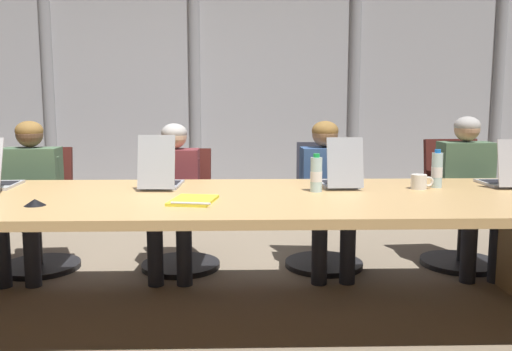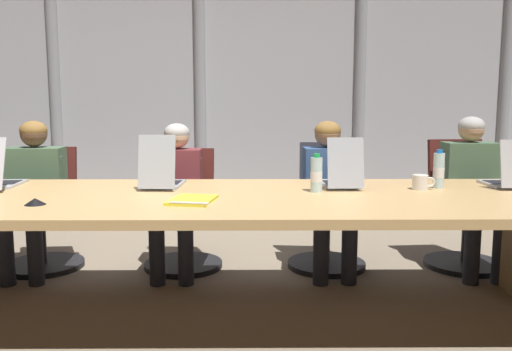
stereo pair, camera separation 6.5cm
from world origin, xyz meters
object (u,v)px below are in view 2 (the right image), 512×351
at_px(coffee_mug_near, 421,182).
at_px(spiral_notepad, 192,200).
at_px(office_chair_right_end, 463,220).
at_px(person_right_end, 473,185).
at_px(laptop_center, 162,177).
at_px(water_bottle_secondary, 316,175).
at_px(laptop_right_end, 509,178).
at_px(person_left_mid, 32,187).
at_px(conference_mic_left_side, 35,201).
at_px(laptop_right_mid, 341,178).
at_px(office_chair_right_mid, 327,221).
at_px(office_chair_center, 183,223).
at_px(office_chair_left_mid, 44,223).
at_px(water_bottle_primary, 439,171).
at_px(person_right_mid, 329,188).
at_px(person_center, 176,189).

xyz_separation_m(coffee_mug_near, spiral_notepad, (-1.35, -0.39, -0.04)).
xyz_separation_m(office_chair_right_end, person_right_end, (-0.00, -0.16, 0.30)).
bearing_deg(laptop_center, water_bottle_secondary, -97.77).
bearing_deg(laptop_right_end, person_left_mid, 79.81).
height_order(laptop_right_end, conference_mic_left_side, laptop_right_end).
distance_m(laptop_right_mid, water_bottle_secondary, 0.25).
height_order(office_chair_right_mid, water_bottle_secondary, water_bottle_secondary).
bearing_deg(office_chair_center, office_chair_left_mid, -86.59).
relative_size(laptop_center, water_bottle_primary, 1.75).
height_order(office_chair_right_mid, conference_mic_left_side, office_chair_right_mid).
bearing_deg(water_bottle_secondary, office_chair_left_mid, 155.08).
distance_m(office_chair_left_mid, spiral_notepad, 1.83).
distance_m(person_left_mid, person_right_mid, 2.19).
distance_m(person_right_end, water_bottle_secondary, 1.49).
xyz_separation_m(person_left_mid, person_center, (1.06, -0.01, -0.02)).
bearing_deg(office_chair_center, person_right_end, 89.39).
distance_m(person_center, water_bottle_primary, 1.84).
bearing_deg(water_bottle_secondary, water_bottle_primary, 10.06).
bearing_deg(office_chair_left_mid, office_chair_center, 86.38).
bearing_deg(office_chair_right_end, water_bottle_secondary, -58.11).
distance_m(laptop_right_end, conference_mic_left_side, 2.81).
xyz_separation_m(office_chair_right_mid, spiral_notepad, (-0.90, -1.24, 0.39)).
distance_m(conference_mic_left_side, spiral_notepad, 0.81).
relative_size(person_left_mid, person_right_mid, 1.00).
bearing_deg(water_bottle_secondary, laptop_center, 169.36).
bearing_deg(person_left_mid, office_chair_left_mid, 173.84).
height_order(laptop_center, office_chair_right_mid, laptop_center).
relative_size(laptop_right_end, coffee_mug_near, 2.65).
height_order(laptop_right_end, person_right_end, person_right_end).
distance_m(person_right_end, water_bottle_primary, 0.82).
distance_m(office_chair_right_mid, office_chair_right_end, 1.06).
bearing_deg(water_bottle_primary, laptop_right_mid, 176.28).
bearing_deg(coffee_mug_near, office_chair_left_mid, 162.29).
xyz_separation_m(person_center, person_right_end, (2.20, 0.01, 0.03)).
height_order(person_left_mid, spiral_notepad, person_left_mid).
distance_m(office_chair_left_mid, person_right_mid, 2.20).
bearing_deg(person_center, person_right_end, 90.36).
relative_size(office_chair_right_mid, person_right_mid, 0.84).
distance_m(office_chair_right_end, water_bottle_secondary, 1.64).
relative_size(office_chair_right_mid, office_chair_right_end, 0.98).
relative_size(office_chair_right_end, conference_mic_left_side, 8.85).
bearing_deg(person_left_mid, conference_mic_left_side, 20.18).
bearing_deg(water_bottle_secondary, office_chair_right_end, 36.48).
distance_m(laptop_center, office_chair_right_mid, 1.44).
bearing_deg(coffee_mug_near, conference_mic_left_side, -167.72).
bearing_deg(laptop_right_mid, office_chair_center, 54.17).
xyz_separation_m(person_right_mid, spiral_notepad, (-0.89, -1.07, 0.10)).
bearing_deg(laptop_right_mid, office_chair_right_mid, -3.06).
height_order(laptop_right_mid, office_chair_left_mid, laptop_right_mid).
relative_size(office_chair_center, person_right_end, 0.78).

